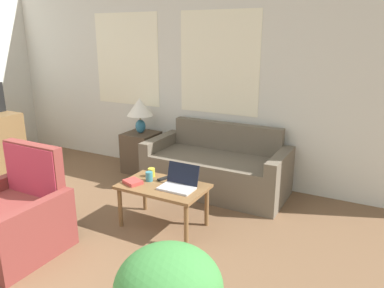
{
  "coord_description": "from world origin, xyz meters",
  "views": [
    {
      "loc": [
        2.65,
        -1.02,
        1.91
      ],
      "look_at": [
        0.79,
        2.44,
        0.75
      ],
      "focal_mm": 35.0,
      "sensor_mm": 36.0,
      "label": 1
    }
  ],
  "objects_px": {
    "armchair": "(14,220)",
    "coffee_table": "(163,191)",
    "couch": "(217,169)",
    "cup_yellow": "(149,176)",
    "laptop": "(179,183)",
    "table_lamp": "(140,109)",
    "tv_remote": "(164,178)",
    "cup_navy": "(151,172)",
    "book_red": "(133,182)"
  },
  "relations": [
    {
      "from": "couch",
      "to": "cup_yellow",
      "type": "height_order",
      "value": "couch"
    },
    {
      "from": "couch",
      "to": "armchair",
      "type": "xyz_separation_m",
      "value": [
        -1.07,
        -2.11,
        0.0
      ]
    },
    {
      "from": "armchair",
      "to": "table_lamp",
      "type": "height_order",
      "value": "table_lamp"
    },
    {
      "from": "table_lamp",
      "to": "cup_yellow",
      "type": "height_order",
      "value": "table_lamp"
    },
    {
      "from": "laptop",
      "to": "armchair",
      "type": "bearing_deg",
      "value": -138.52
    },
    {
      "from": "cup_navy",
      "to": "cup_yellow",
      "type": "xyz_separation_m",
      "value": [
        0.05,
        -0.12,
        0.0
      ]
    },
    {
      "from": "table_lamp",
      "to": "book_red",
      "type": "height_order",
      "value": "table_lamp"
    },
    {
      "from": "couch",
      "to": "laptop",
      "type": "relative_size",
      "value": 5.1
    },
    {
      "from": "couch",
      "to": "coffee_table",
      "type": "distance_m",
      "value": 1.13
    },
    {
      "from": "cup_yellow",
      "to": "armchair",
      "type": "bearing_deg",
      "value": -127.61
    },
    {
      "from": "coffee_table",
      "to": "cup_yellow",
      "type": "distance_m",
      "value": 0.22
    },
    {
      "from": "coffee_table",
      "to": "laptop",
      "type": "xyz_separation_m",
      "value": [
        0.17,
        0.02,
        0.11
      ]
    },
    {
      "from": "couch",
      "to": "cup_yellow",
      "type": "xyz_separation_m",
      "value": [
        -0.28,
        -1.09,
        0.23
      ]
    },
    {
      "from": "coffee_table",
      "to": "laptop",
      "type": "bearing_deg",
      "value": 7.55
    },
    {
      "from": "couch",
      "to": "cup_navy",
      "type": "xyz_separation_m",
      "value": [
        -0.33,
        -0.97,
        0.22
      ]
    },
    {
      "from": "cup_yellow",
      "to": "tv_remote",
      "type": "distance_m",
      "value": 0.16
    },
    {
      "from": "book_red",
      "to": "tv_remote",
      "type": "relative_size",
      "value": 1.38
    },
    {
      "from": "table_lamp",
      "to": "coffee_table",
      "type": "xyz_separation_m",
      "value": [
        1.15,
        -1.22,
        -0.52
      ]
    },
    {
      "from": "couch",
      "to": "book_red",
      "type": "height_order",
      "value": "couch"
    },
    {
      "from": "table_lamp",
      "to": "book_red",
      "type": "distance_m",
      "value": 1.64
    },
    {
      "from": "coffee_table",
      "to": "cup_navy",
      "type": "height_order",
      "value": "cup_navy"
    },
    {
      "from": "cup_navy",
      "to": "laptop",
      "type": "bearing_deg",
      "value": -16.77
    },
    {
      "from": "table_lamp",
      "to": "book_red",
      "type": "bearing_deg",
      "value": -57.24
    },
    {
      "from": "laptop",
      "to": "tv_remote",
      "type": "relative_size",
      "value": 2.2
    },
    {
      "from": "couch",
      "to": "laptop",
      "type": "xyz_separation_m",
      "value": [
        0.08,
        -1.1,
        0.23
      ]
    },
    {
      "from": "cup_navy",
      "to": "cup_yellow",
      "type": "height_order",
      "value": "cup_yellow"
    },
    {
      "from": "armchair",
      "to": "coffee_table",
      "type": "xyz_separation_m",
      "value": [
        0.98,
        0.99,
        0.12
      ]
    },
    {
      "from": "table_lamp",
      "to": "coffee_table",
      "type": "distance_m",
      "value": 1.75
    },
    {
      "from": "coffee_table",
      "to": "cup_yellow",
      "type": "xyz_separation_m",
      "value": [
        -0.19,
        0.03,
        0.11
      ]
    },
    {
      "from": "armchair",
      "to": "cup_navy",
      "type": "relative_size",
      "value": 10.26
    },
    {
      "from": "book_red",
      "to": "tv_remote",
      "type": "height_order",
      "value": "book_red"
    },
    {
      "from": "couch",
      "to": "book_red",
      "type": "distance_m",
      "value": 1.3
    },
    {
      "from": "coffee_table",
      "to": "laptop",
      "type": "distance_m",
      "value": 0.21
    },
    {
      "from": "coffee_table",
      "to": "cup_navy",
      "type": "relative_size",
      "value": 9.57
    },
    {
      "from": "cup_navy",
      "to": "cup_yellow",
      "type": "bearing_deg",
      "value": -66.3
    },
    {
      "from": "couch",
      "to": "table_lamp",
      "type": "distance_m",
      "value": 1.4
    },
    {
      "from": "table_lamp",
      "to": "coffee_table",
      "type": "relative_size",
      "value": 0.57
    },
    {
      "from": "coffee_table",
      "to": "tv_remote",
      "type": "xyz_separation_m",
      "value": [
        -0.08,
        0.14,
        0.07
      ]
    },
    {
      "from": "armchair",
      "to": "tv_remote",
      "type": "distance_m",
      "value": 1.46
    },
    {
      "from": "laptop",
      "to": "coffee_table",
      "type": "bearing_deg",
      "value": -172.45
    },
    {
      "from": "armchair",
      "to": "laptop",
      "type": "bearing_deg",
      "value": 41.48
    },
    {
      "from": "armchair",
      "to": "cup_navy",
      "type": "distance_m",
      "value": 1.38
    },
    {
      "from": "coffee_table",
      "to": "table_lamp",
      "type": "bearing_deg",
      "value": 133.23
    },
    {
      "from": "coffee_table",
      "to": "laptop",
      "type": "relative_size",
      "value": 2.54
    },
    {
      "from": "coffee_table",
      "to": "laptop",
      "type": "height_order",
      "value": "laptop"
    },
    {
      "from": "table_lamp",
      "to": "tv_remote",
      "type": "height_order",
      "value": "table_lamp"
    },
    {
      "from": "armchair",
      "to": "laptop",
      "type": "relative_size",
      "value": 2.72
    },
    {
      "from": "armchair",
      "to": "book_red",
      "type": "relative_size",
      "value": 4.35
    },
    {
      "from": "table_lamp",
      "to": "coffee_table",
      "type": "height_order",
      "value": "table_lamp"
    },
    {
      "from": "coffee_table",
      "to": "armchair",
      "type": "bearing_deg",
      "value": -134.5
    }
  ]
}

